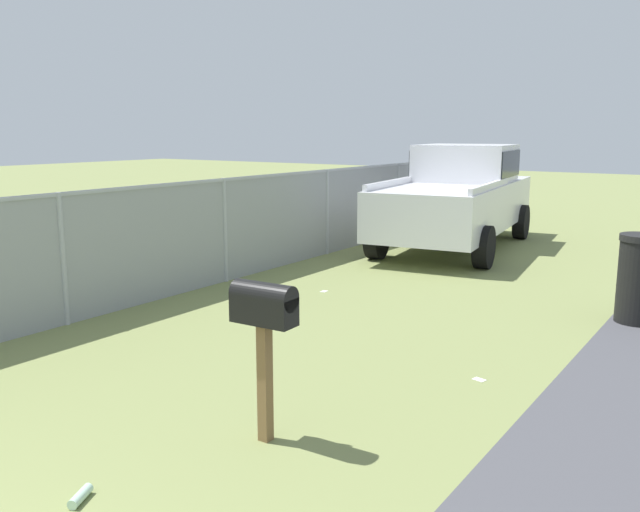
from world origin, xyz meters
TOP-DOWN VIEW (x-y plane):
  - mailbox at (3.91, -0.47)m, footprint 0.23×0.52m
  - pickup_truck at (13.02, 1.77)m, footprint 5.72×2.84m
  - trash_bin at (9.06, -2.30)m, footprint 0.55×0.55m
  - fence_section at (9.33, 3.55)m, footprint 20.47×0.07m
  - litter_wrapper_by_mailbox at (6.06, -1.39)m, footprint 0.11×0.13m
  - litter_wrapper_near_hydrant at (8.19, 1.86)m, footprint 0.12×0.09m
  - litter_bottle_far_scatter at (2.54, -0.03)m, footprint 0.23×0.16m

SIDE VIEW (x-z plane):
  - litter_wrapper_by_mailbox at x=6.06m, z-range 0.00..0.01m
  - litter_wrapper_near_hydrant at x=8.19m, z-range 0.00..0.01m
  - litter_bottle_far_scatter at x=2.54m, z-range 0.00..0.07m
  - trash_bin at x=9.06m, z-range 0.00..1.12m
  - fence_section at x=9.33m, z-range 0.07..1.72m
  - mailbox at x=3.91m, z-range 0.38..1.64m
  - pickup_truck at x=13.02m, z-range 0.06..2.15m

